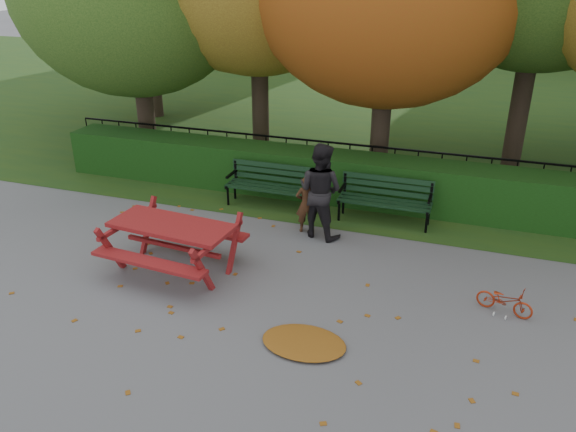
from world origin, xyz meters
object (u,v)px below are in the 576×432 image
(adult, at_px, (320,191))
(child, at_px, (306,204))
(bench_left, at_px, (270,182))
(bench_right, at_px, (385,197))
(bicycle, at_px, (505,300))
(picnic_table, at_px, (172,234))

(adult, bearing_deg, child, -0.04)
(bench_left, relative_size, bench_right, 1.00)
(child, height_order, bicycle, child)
(child, relative_size, bicycle, 1.38)
(picnic_table, xyz_separation_m, bicycle, (5.17, 0.45, -0.45))
(bench_left, distance_m, child, 1.43)
(bench_left, bearing_deg, picnic_table, -100.20)
(bench_left, distance_m, bench_right, 2.40)
(bench_right, bearing_deg, adult, -135.63)
(bench_right, bearing_deg, bicycle, -49.66)
(bench_left, height_order, bench_right, same)
(child, xyz_separation_m, adult, (0.28, -0.08, 0.34))
(bicycle, bearing_deg, bench_right, 56.09)
(bench_left, bearing_deg, bench_right, 0.00)
(adult, bearing_deg, picnic_table, 62.19)
(bench_right, height_order, bicycle, bench_right)
(child, bearing_deg, bench_right, -167.59)
(picnic_table, relative_size, adult, 1.19)
(bench_right, relative_size, adult, 1.00)
(adult, bearing_deg, bench_left, -21.73)
(bench_left, bearing_deg, adult, -36.89)
(bench_right, xyz_separation_m, bicycle, (2.22, -2.62, -0.31))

